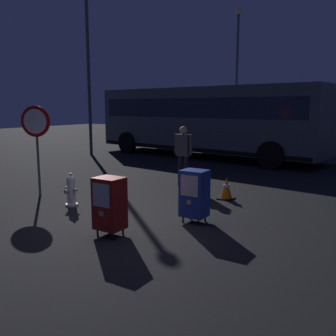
% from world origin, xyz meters
% --- Properties ---
extents(ground_plane, '(60.00, 60.00, 0.00)m').
position_xyz_m(ground_plane, '(0.00, 0.00, 0.00)').
color(ground_plane, black).
extents(fire_hydrant, '(0.33, 0.32, 0.75)m').
position_xyz_m(fire_hydrant, '(-1.65, 0.22, 0.35)').
color(fire_hydrant, silver).
rests_on(fire_hydrant, ground_plane).
extents(newspaper_box_primary, '(0.48, 0.42, 1.02)m').
position_xyz_m(newspaper_box_primary, '(0.38, -0.79, 0.57)').
color(newspaper_box_primary, black).
rests_on(newspaper_box_primary, ground_plane).
extents(newspaper_box_secondary, '(0.48, 0.42, 1.02)m').
position_xyz_m(newspaper_box_secondary, '(1.25, 0.66, 0.57)').
color(newspaper_box_secondary, black).
rests_on(newspaper_box_secondary, ground_plane).
extents(stop_sign, '(0.71, 0.31, 2.23)m').
position_xyz_m(stop_sign, '(-3.09, 0.50, 1.60)').
color(stop_sign, '#4C4F54').
rests_on(stop_sign, ground_plane).
extents(pedestrian, '(0.55, 0.22, 1.67)m').
position_xyz_m(pedestrian, '(-0.62, 3.42, 0.95)').
color(pedestrian, black).
rests_on(pedestrian, ground_plane).
extents(traffic_cone, '(0.36, 0.36, 0.53)m').
position_xyz_m(traffic_cone, '(1.02, 2.68, 0.26)').
color(traffic_cone, black).
rests_on(traffic_cone, ground_plane).
extents(bus_near, '(10.74, 3.86, 3.00)m').
position_xyz_m(bus_near, '(-2.91, 9.29, 1.71)').
color(bus_near, '#4C5156').
rests_on(bus_near, ground_plane).
extents(bus_far, '(10.74, 3.86, 3.00)m').
position_xyz_m(bus_far, '(-0.82, 14.23, 1.71)').
color(bus_far, '#19519E').
rests_on(bus_far, ground_plane).
extents(street_light_near_left, '(0.32, 0.32, 7.30)m').
position_xyz_m(street_light_near_left, '(-7.70, 7.09, 4.21)').
color(street_light_near_left, '#4C4F54').
rests_on(street_light_near_left, ground_plane).
extents(street_light_near_right, '(0.32, 0.32, 7.25)m').
position_xyz_m(street_light_near_right, '(-3.34, 13.67, 4.19)').
color(street_light_near_right, '#4C4F54').
rests_on(street_light_near_right, ground_plane).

